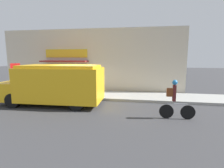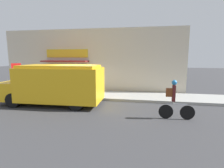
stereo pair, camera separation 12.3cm
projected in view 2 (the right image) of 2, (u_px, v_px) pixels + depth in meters
name	position (u px, v px, depth m)	size (l,w,h in m)	color
ground_plane	(78.00, 100.00, 11.01)	(70.00, 70.00, 0.00)	#38383A
sidewalk	(84.00, 94.00, 12.18)	(28.00, 2.43, 0.16)	#999993
storefront	(89.00, 61.00, 13.24)	(13.97, 1.07, 4.73)	beige
school_bus	(55.00, 84.00, 9.75)	(5.74, 2.62, 2.23)	yellow
cyclist	(174.00, 100.00, 7.50)	(1.52, 0.22, 1.72)	black
stop_sign_post	(17.00, 73.00, 12.01)	(0.45, 0.45, 2.13)	slate
trash_bin	(52.00, 85.00, 13.29)	(0.49, 0.49, 0.78)	slate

